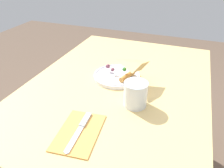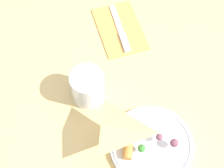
{
  "view_description": "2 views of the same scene",
  "coord_description": "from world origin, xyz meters",
  "px_view_note": "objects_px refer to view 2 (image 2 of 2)",
  "views": [
    {
      "loc": [
        0.8,
        0.27,
        1.26
      ],
      "look_at": [
        0.13,
        0.02,
        0.82
      ],
      "focal_mm": 35.0,
      "sensor_mm": 36.0,
      "label": 1
    },
    {
      "loc": [
        -0.3,
        0.13,
        1.61
      ],
      "look_at": [
        0.14,
        0.05,
        0.8
      ],
      "focal_mm": 55.0,
      "sensor_mm": 36.0,
      "label": 2
    }
  ],
  "objects_px": {
    "plate_pizza": "(152,144)",
    "napkin_folded": "(120,29)",
    "butter_knife": "(120,30)",
    "milk_glass": "(88,87)",
    "dining_table": "(136,148)"
  },
  "relations": [
    {
      "from": "milk_glass",
      "to": "napkin_folded",
      "type": "distance_m",
      "value": 0.25
    },
    {
      "from": "milk_glass",
      "to": "butter_knife",
      "type": "distance_m",
      "value": 0.24
    },
    {
      "from": "milk_glass",
      "to": "napkin_folded",
      "type": "height_order",
      "value": "milk_glass"
    },
    {
      "from": "plate_pizza",
      "to": "napkin_folded",
      "type": "relative_size",
      "value": 1.01
    },
    {
      "from": "dining_table",
      "to": "butter_knife",
      "type": "height_order",
      "value": "butter_knife"
    },
    {
      "from": "napkin_folded",
      "to": "milk_glass",
      "type": "bearing_deg",
      "value": 148.38
    },
    {
      "from": "dining_table",
      "to": "butter_knife",
      "type": "distance_m",
      "value": 0.36
    },
    {
      "from": "dining_table",
      "to": "plate_pizza",
      "type": "height_order",
      "value": "plate_pizza"
    },
    {
      "from": "milk_glass",
      "to": "plate_pizza",
      "type": "bearing_deg",
      "value": -142.36
    },
    {
      "from": "plate_pizza",
      "to": "butter_knife",
      "type": "bearing_deg",
      "value": 0.74
    },
    {
      "from": "milk_glass",
      "to": "dining_table",
      "type": "bearing_deg",
      "value": -140.97
    },
    {
      "from": "dining_table",
      "to": "butter_knife",
      "type": "xyz_separation_m",
      "value": [
        0.34,
        -0.02,
        0.12
      ]
    },
    {
      "from": "dining_table",
      "to": "napkin_folded",
      "type": "xyz_separation_m",
      "value": [
        0.35,
        -0.02,
        0.12
      ]
    },
    {
      "from": "dining_table",
      "to": "milk_glass",
      "type": "distance_m",
      "value": 0.24
    },
    {
      "from": "plate_pizza",
      "to": "butter_knife",
      "type": "relative_size",
      "value": 1.12
    }
  ]
}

